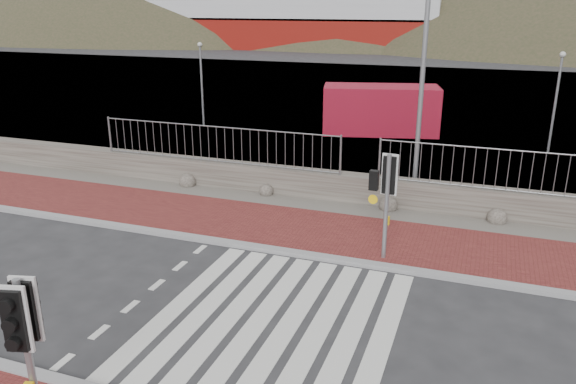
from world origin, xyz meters
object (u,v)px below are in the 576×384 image
at_px(streetlight, 429,48).
at_px(ferry, 285,7).
at_px(traffic_signal_far, 386,185).
at_px(traffic_signal_near, 24,328).
at_px(shipping_container, 380,110).

bearing_deg(streetlight, ferry, 137.22).
xyz_separation_m(ferry, streetlight, (26.34, -59.86, -0.66)).
relative_size(ferry, traffic_signal_far, 18.80).
height_order(ferry, streetlight, ferry).
height_order(ferry, traffic_signal_near, ferry).
distance_m(streetlight, shipping_container, 10.48).
height_order(ferry, shipping_container, ferry).
height_order(traffic_signal_near, streetlight, streetlight).
xyz_separation_m(traffic_signal_far, shipping_container, (-2.79, 13.94, -0.81)).
bearing_deg(traffic_signal_far, ferry, -64.33).
bearing_deg(shipping_container, traffic_signal_far, -92.36).
bearing_deg(ferry, shipping_container, -65.22).
relative_size(ferry, traffic_signal_near, 19.46).
bearing_deg(traffic_signal_far, shipping_container, -75.07).
relative_size(traffic_signal_far, streetlight, 0.32).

